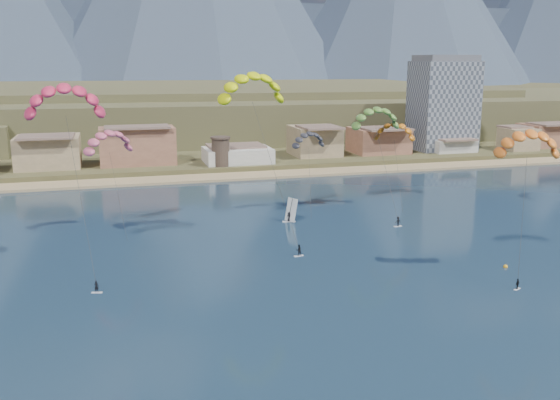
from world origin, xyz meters
The scene contains 16 objects.
ground centered at (0.00, 0.00, 0.00)m, with size 2400.00×2400.00×0.00m, color black.
beach centered at (0.00, 106.00, 0.25)m, with size 2200.00×12.00×0.90m.
land centered at (0.00, 560.00, 0.00)m, with size 2200.00×900.00×4.00m.
foothills centered at (22.39, 232.47, 9.08)m, with size 940.00×210.00×18.00m.
town centered at (-40.00, 122.00, 8.00)m, with size 400.00×24.00×12.00m.
apartment_tower centered at (85.00, 128.00, 17.82)m, with size 20.00×16.00×32.00m.
watchtower centered at (5.00, 114.00, 6.37)m, with size 5.82×5.82×8.60m.
kitesurfer_red centered at (-32.17, 37.16, 26.92)m, with size 12.56×16.26×30.69m.
kitesurfer_yellow centered at (-0.83, 47.56, 28.04)m, with size 13.71×19.10×32.46m.
kitesurfer_orange centered at (33.95, 16.23, 20.60)m, with size 11.02×10.87×23.17m.
kitesurfer_green centered at (29.31, 60.11, 20.59)m, with size 11.27×17.79×25.11m.
distant_kite_pink centered at (-26.20, 56.67, 18.02)m, with size 10.62×8.31×21.11m.
distant_kite_dark centered at (14.94, 62.60, 16.16)m, with size 8.31×6.34×18.82m.
distant_kite_orange centered at (34.90, 62.54, 17.43)m, with size 9.92×7.83×20.39m.
windsurfer centered at (8.42, 54.57, 1.53)m, with size 2.80×3.07×4.81m.
buoy centered at (33.31, 18.20, 0.12)m, with size 0.70×0.70×0.70m.
Camera 1 is at (-26.05, -61.05, 31.94)m, focal length 39.31 mm.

